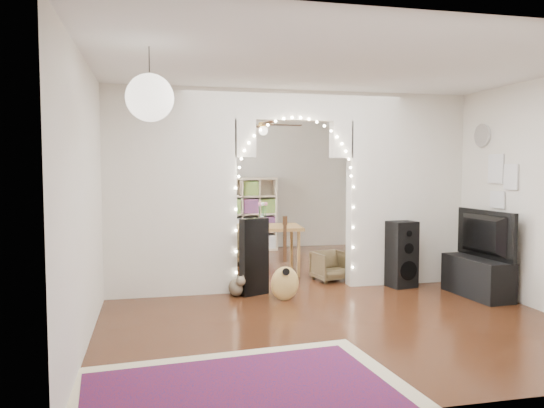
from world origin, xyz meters
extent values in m
plane|color=black|center=(0.00, 0.00, 0.00)|extent=(7.50, 7.50, 0.00)
cube|color=white|center=(0.00, 0.00, 2.70)|extent=(5.00, 7.50, 0.02)
cube|color=silver|center=(0.00, 3.75, 1.35)|extent=(5.00, 0.02, 2.70)
cube|color=silver|center=(0.00, -3.75, 1.35)|extent=(5.00, 0.02, 2.70)
cube|color=silver|center=(-2.50, 0.00, 1.35)|extent=(0.02, 7.50, 2.70)
cube|color=silver|center=(2.50, 0.00, 1.35)|extent=(0.02, 7.50, 2.70)
cube|color=silver|center=(-1.65, 0.00, 1.35)|extent=(1.70, 0.20, 2.70)
cube|color=silver|center=(1.65, 0.00, 1.35)|extent=(1.70, 0.20, 2.70)
cube|color=silver|center=(0.00, 0.00, 2.50)|extent=(1.60, 0.20, 0.40)
cube|color=white|center=(-2.47, 1.80, 1.50)|extent=(0.04, 1.20, 1.40)
cylinder|color=white|center=(2.48, -0.60, 2.10)|extent=(0.03, 0.31, 0.31)
sphere|color=white|center=(-1.90, -2.40, 2.25)|extent=(0.40, 0.40, 0.40)
cube|color=maroon|center=(-1.28, -3.30, 0.01)|extent=(2.70, 2.11, 0.02)
cube|color=black|center=(-0.60, -0.25, 0.50)|extent=(0.40, 0.27, 1.01)
ellipsoid|color=tan|center=(-0.28, -0.63, 0.38)|extent=(0.37, 0.14, 0.43)
cube|color=#311B0D|center=(-0.28, -0.63, 0.74)|extent=(0.04, 0.03, 0.50)
cube|color=#311B0D|center=(-0.28, -0.63, 1.01)|extent=(0.06, 0.03, 0.11)
ellipsoid|color=brown|center=(-0.84, -0.25, 0.11)|extent=(0.28, 0.35, 0.21)
sphere|color=brown|center=(-0.80, -0.37, 0.21)|extent=(0.16, 0.16, 0.13)
cone|color=brown|center=(-0.83, -0.37, 0.28)|extent=(0.04, 0.04, 0.04)
cone|color=brown|center=(-0.77, -0.37, 0.28)|extent=(0.04, 0.04, 0.04)
cylinder|color=brown|center=(-0.89, -0.10, 0.04)|extent=(0.10, 0.20, 0.07)
cube|color=black|center=(1.50, -0.25, 0.46)|extent=(0.41, 0.37, 0.92)
cylinder|color=black|center=(1.52, -0.41, 0.26)|extent=(0.27, 0.07, 0.27)
cylinder|color=black|center=(1.52, -0.41, 0.56)|extent=(0.14, 0.05, 0.14)
cylinder|color=black|center=(1.52, -0.41, 0.77)|extent=(0.08, 0.03, 0.08)
cube|color=black|center=(2.20, -0.98, 0.25)|extent=(0.47, 1.02, 0.50)
imported|color=black|center=(2.20, -0.98, 0.81)|extent=(0.21, 1.08, 0.62)
cube|color=#C8B491|center=(-0.14, 3.48, 0.73)|extent=(1.44, 0.43, 1.46)
cube|color=brown|center=(-0.21, 1.08, 0.73)|extent=(1.27, 0.91, 0.05)
cylinder|color=brown|center=(-0.76, 0.81, 0.35)|extent=(0.05, 0.05, 0.70)
cylinder|color=brown|center=(0.28, 0.71, 0.35)|extent=(0.05, 0.05, 0.70)
cylinder|color=brown|center=(-0.70, 1.44, 0.35)|extent=(0.05, 0.05, 0.70)
cylinder|color=brown|center=(0.33, 1.35, 0.35)|extent=(0.05, 0.05, 0.70)
imported|color=white|center=(-0.21, 1.08, 0.85)|extent=(0.20, 0.20, 0.19)
imported|color=#4B3D25|center=(-0.64, 2.07, 0.27)|extent=(0.62, 0.64, 0.54)
imported|color=#4B3D25|center=(0.66, 0.35, 0.22)|extent=(0.55, 0.56, 0.44)
camera|label=1|loc=(-1.90, -6.98, 1.67)|focal=35.00mm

